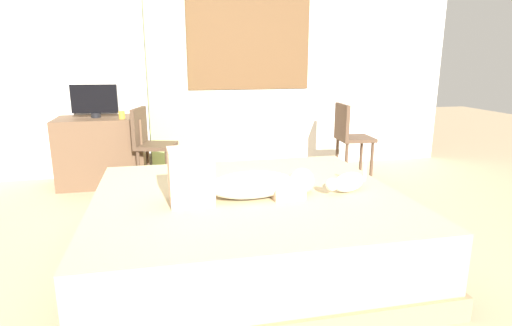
% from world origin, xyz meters
% --- Properties ---
extents(ground_plane, '(16.00, 16.00, 0.00)m').
position_xyz_m(ground_plane, '(0.00, 0.00, 0.00)').
color(ground_plane, tan).
extents(back_wall_with_window, '(6.40, 0.14, 2.90)m').
position_xyz_m(back_wall_with_window, '(0.02, 2.59, 1.46)').
color(back_wall_with_window, silver).
rests_on(back_wall_with_window, ground).
extents(bed, '(2.04, 1.85, 0.49)m').
position_xyz_m(bed, '(0.07, 0.05, 0.24)').
color(bed, '#997A56').
rests_on(bed, ground).
extents(person_lying, '(0.94, 0.30, 0.34)m').
position_xyz_m(person_lying, '(-0.02, -0.06, 0.61)').
color(person_lying, silver).
rests_on(person_lying, bed).
extents(cat, '(0.34, 0.20, 0.21)m').
position_xyz_m(cat, '(0.72, -0.07, 0.56)').
color(cat, silver).
rests_on(cat, bed).
extents(desk, '(0.90, 0.56, 0.74)m').
position_xyz_m(desk, '(-1.13, 2.19, 0.37)').
color(desk, brown).
rests_on(desk, ground).
extents(tv_monitor, '(0.48, 0.10, 0.35)m').
position_xyz_m(tv_monitor, '(-1.16, 2.19, 0.92)').
color(tv_monitor, black).
rests_on(tv_monitor, desk).
extents(cup, '(0.06, 0.06, 0.08)m').
position_xyz_m(cup, '(-0.87, 2.03, 0.78)').
color(cup, gold).
rests_on(cup, desk).
extents(chair_by_desk, '(0.47, 0.47, 0.86)m').
position_xyz_m(chair_by_desk, '(-0.61, 1.94, 0.51)').
color(chair_by_desk, '#4C3828').
rests_on(chair_by_desk, ground).
extents(chair_spare, '(0.40, 0.40, 0.86)m').
position_xyz_m(chair_spare, '(1.62, 1.85, 0.51)').
color(chair_spare, '#4C3828').
rests_on(chair_spare, ground).
extents(curtain_left, '(0.44, 0.06, 2.47)m').
position_xyz_m(curtain_left, '(-0.39, 2.47, 1.24)').
color(curtain_left, '#ADCC75').
rests_on(curtain_left, ground).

